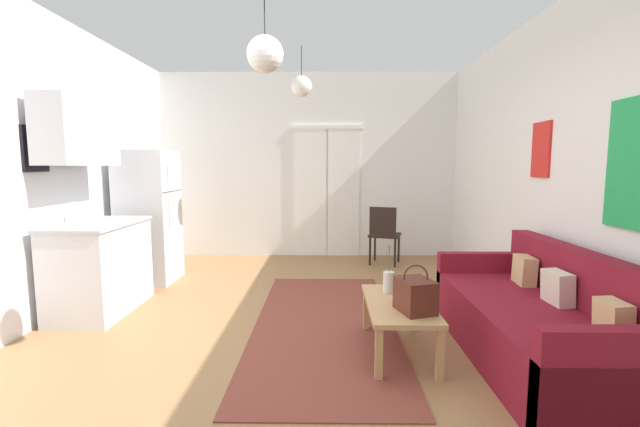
{
  "coord_description": "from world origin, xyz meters",
  "views": [
    {
      "loc": [
        0.27,
        -3.14,
        1.44
      ],
      "look_at": [
        0.22,
        0.94,
        0.97
      ],
      "focal_mm": 23.37,
      "sensor_mm": 36.0,
      "label": 1
    }
  ],
  "objects_px": {
    "couch": "(540,325)",
    "refrigerator": "(149,216)",
    "pendant_lamp_near": "(265,54)",
    "bamboo_vase": "(389,282)",
    "handbag": "(415,295)",
    "pendant_lamp_far": "(302,86)",
    "coffee_table": "(399,309)",
    "accent_chair": "(384,232)"
  },
  "relations": [
    {
      "from": "refrigerator",
      "to": "accent_chair",
      "type": "relative_size",
      "value": 1.9
    },
    {
      "from": "coffee_table",
      "to": "pendant_lamp_far",
      "type": "xyz_separation_m",
      "value": [
        -0.86,
        2.09,
        2.05
      ]
    },
    {
      "from": "couch",
      "to": "pendant_lamp_near",
      "type": "height_order",
      "value": "pendant_lamp_near"
    },
    {
      "from": "couch",
      "to": "pendant_lamp_near",
      "type": "xyz_separation_m",
      "value": [
        -2.01,
        0.05,
        1.94
      ]
    },
    {
      "from": "refrigerator",
      "to": "pendant_lamp_far",
      "type": "relative_size",
      "value": 2.67
    },
    {
      "from": "pendant_lamp_near",
      "to": "accent_chair",
      "type": "bearing_deg",
      "value": 66.59
    },
    {
      "from": "coffee_table",
      "to": "pendant_lamp_near",
      "type": "distance_m",
      "value": 2.12
    },
    {
      "from": "pendant_lamp_near",
      "to": "couch",
      "type": "bearing_deg",
      "value": -1.47
    },
    {
      "from": "couch",
      "to": "coffee_table",
      "type": "distance_m",
      "value": 1.03
    },
    {
      "from": "pendant_lamp_near",
      "to": "bamboo_vase",
      "type": "bearing_deg",
      "value": 18.14
    },
    {
      "from": "bamboo_vase",
      "to": "pendant_lamp_near",
      "type": "relative_size",
      "value": 0.5
    },
    {
      "from": "coffee_table",
      "to": "refrigerator",
      "type": "xyz_separation_m",
      "value": [
        -2.75,
        1.98,
        0.47
      ]
    },
    {
      "from": "bamboo_vase",
      "to": "pendant_lamp_far",
      "type": "xyz_separation_m",
      "value": [
        -0.81,
        1.87,
        1.9
      ]
    },
    {
      "from": "bamboo_vase",
      "to": "pendant_lamp_far",
      "type": "height_order",
      "value": "pendant_lamp_far"
    },
    {
      "from": "accent_chair",
      "to": "couch",
      "type": "bearing_deg",
      "value": 122.41
    },
    {
      "from": "couch",
      "to": "bamboo_vase",
      "type": "height_order",
      "value": "couch"
    },
    {
      "from": "refrigerator",
      "to": "couch",
      "type": "bearing_deg",
      "value": -29.34
    },
    {
      "from": "coffee_table",
      "to": "pendant_lamp_far",
      "type": "bearing_deg",
      "value": 112.26
    },
    {
      "from": "refrigerator",
      "to": "pendant_lamp_far",
      "type": "bearing_deg",
      "value": 3.34
    },
    {
      "from": "coffee_table",
      "to": "pendant_lamp_far",
      "type": "relative_size",
      "value": 1.55
    },
    {
      "from": "refrigerator",
      "to": "pendant_lamp_near",
      "type": "relative_size",
      "value": 2.06
    },
    {
      "from": "bamboo_vase",
      "to": "accent_chair",
      "type": "relative_size",
      "value": 0.46
    },
    {
      "from": "handbag",
      "to": "pendant_lamp_far",
      "type": "xyz_separation_m",
      "value": [
        -0.94,
        2.3,
        1.87
      ]
    },
    {
      "from": "coffee_table",
      "to": "pendant_lamp_near",
      "type": "xyz_separation_m",
      "value": [
        -0.99,
        -0.08,
        1.87
      ]
    },
    {
      "from": "couch",
      "to": "handbag",
      "type": "xyz_separation_m",
      "value": [
        -0.94,
        -0.07,
        0.24
      ]
    },
    {
      "from": "coffee_table",
      "to": "bamboo_vase",
      "type": "bearing_deg",
      "value": 101.33
    },
    {
      "from": "refrigerator",
      "to": "coffee_table",
      "type": "bearing_deg",
      "value": -35.79
    },
    {
      "from": "handbag",
      "to": "pendant_lamp_near",
      "type": "relative_size",
      "value": 0.44
    },
    {
      "from": "bamboo_vase",
      "to": "pendant_lamp_far",
      "type": "bearing_deg",
      "value": 113.49
    },
    {
      "from": "handbag",
      "to": "accent_chair",
      "type": "height_order",
      "value": "accent_chair"
    },
    {
      "from": "couch",
      "to": "refrigerator",
      "type": "xyz_separation_m",
      "value": [
        -3.77,
        2.12,
        0.54
      ]
    },
    {
      "from": "coffee_table",
      "to": "refrigerator",
      "type": "distance_m",
      "value": 3.42
    },
    {
      "from": "pendant_lamp_far",
      "to": "handbag",
      "type": "bearing_deg",
      "value": -67.91
    },
    {
      "from": "couch",
      "to": "accent_chair",
      "type": "relative_size",
      "value": 2.28
    },
    {
      "from": "bamboo_vase",
      "to": "pendant_lamp_near",
      "type": "bearing_deg",
      "value": -161.86
    },
    {
      "from": "coffee_table",
      "to": "accent_chair",
      "type": "bearing_deg",
      "value": 84.3
    },
    {
      "from": "couch",
      "to": "accent_chair",
      "type": "bearing_deg",
      "value": 103.76
    },
    {
      "from": "bamboo_vase",
      "to": "accent_chair",
      "type": "bearing_deg",
      "value": 82.85
    },
    {
      "from": "bamboo_vase",
      "to": "handbag",
      "type": "xyz_separation_m",
      "value": [
        0.12,
        -0.44,
        0.03
      ]
    },
    {
      "from": "bamboo_vase",
      "to": "refrigerator",
      "type": "xyz_separation_m",
      "value": [
        -2.71,
        1.76,
        0.32
      ]
    },
    {
      "from": "handbag",
      "to": "refrigerator",
      "type": "distance_m",
      "value": 3.59
    },
    {
      "from": "bamboo_vase",
      "to": "accent_chair",
      "type": "height_order",
      "value": "accent_chair"
    }
  ]
}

